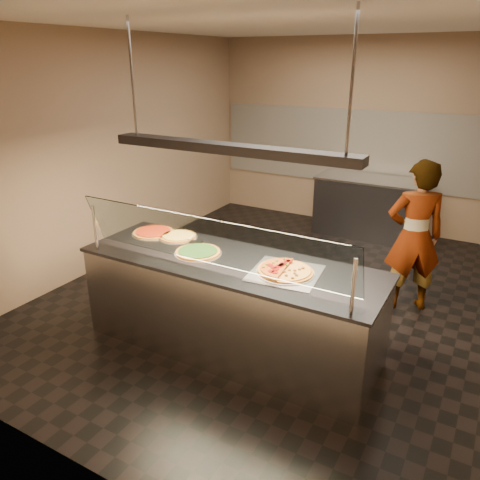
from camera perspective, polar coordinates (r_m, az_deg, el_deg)
The scene contains 20 objects.
ground at distance 5.69m, azimuth 5.11°, elevation -6.73°, with size 5.00×6.00×0.02m, color black.
ceiling at distance 5.05m, azimuth 6.33°, elevation 25.20°, with size 5.00×6.00×0.02m, color silver.
wall_back at distance 7.97m, azimuth 14.78°, elevation 12.24°, with size 5.00×0.02×3.00m, color #8F735C.
wall_front at distance 2.83m, azimuth -20.33°, elevation -4.19°, with size 5.00×0.02×3.00m, color #8F735C.
wall_left at distance 6.57m, azimuth -15.08°, elevation 10.42°, with size 0.02×6.00×3.00m, color #8F735C.
tile_band at distance 7.97m, azimuth 14.59°, elevation 10.79°, with size 4.90×0.02×1.20m, color silver.
serving_counter at distance 4.48m, azimuth -1.19°, elevation -7.95°, with size 2.84×0.94×0.93m.
sneeze_guard at distance 3.89m, azimuth -3.85°, elevation -0.28°, with size 2.60×0.18×0.54m.
perforated_tray at distance 4.04m, azimuth 5.55°, elevation -3.96°, with size 0.64×0.64×0.01m.
half_pizza_pepperoni at distance 4.07m, azimuth 4.10°, elevation -3.28°, with size 0.29×0.50×0.05m.
half_pizza_sausage at distance 3.99m, azimuth 7.08°, elevation -4.06°, with size 0.29×0.50×0.04m.
pizza_spinach at distance 4.44m, azimuth -5.12°, elevation -1.44°, with size 0.45×0.45×0.03m.
pizza_cheese at distance 4.86m, azimuth -7.52°, elevation 0.47°, with size 0.40×0.40×0.03m.
pizza_tomato at distance 5.01m, azimuth -10.46°, elevation 0.97°, with size 0.45×0.45×0.03m.
pizza_spatula at distance 4.71m, azimuth -5.67°, elevation 0.10°, with size 0.22×0.22×0.02m.
prep_table at distance 7.68m, azimuth 15.27°, elevation 3.93°, with size 1.60×0.74×0.93m.
worker at distance 5.41m, azimuth 20.47°, elevation 0.38°, with size 0.62×0.41×1.70m, color #292731.
heat_lamp_housing at distance 3.97m, azimuth -1.36°, elevation 11.08°, with size 2.30×0.18×0.08m, color #303035.
lamp_rod_left at distance 4.51m, azimuth -13.03°, elevation 18.75°, with size 0.02×0.02×1.01m, color #B7B7BC.
lamp_rod_right at distance 3.51m, azimuth 13.49°, elevation 18.16°, with size 0.02×0.02×1.01m, color #B7B7BC.
Camera 1 is at (2.03, -4.61, 2.65)m, focal length 35.00 mm.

